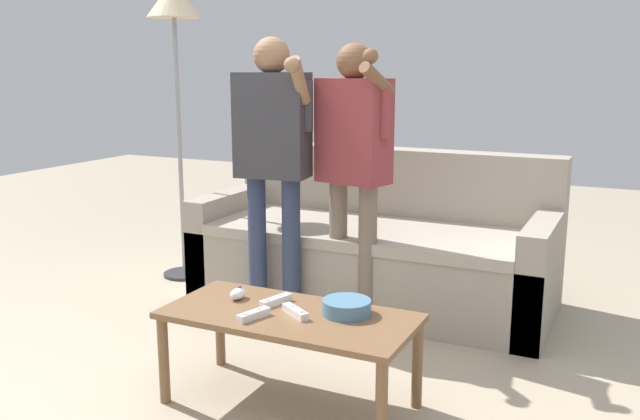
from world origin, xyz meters
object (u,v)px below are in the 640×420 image
(floor_lamp, at_px, (174,23))
(game_remote_wand_spare, at_px, (275,301))
(game_remote_nunchuk, at_px, (238,294))
(player_left, at_px, (273,147))
(snack_bowl, at_px, (347,307))
(couch, at_px, (375,250))
(coffee_table, at_px, (289,325))
(player_center, at_px, (353,152))
(game_remote_wand_far, at_px, (254,315))
(game_remote_wand_near, at_px, (295,312))

(floor_lamp, xyz_separation_m, game_remote_wand_spare, (1.37, -1.20, -1.21))
(game_remote_nunchuk, height_order, player_left, player_left)
(snack_bowl, relative_size, game_remote_wand_spare, 1.20)
(couch, height_order, coffee_table, couch)
(couch, height_order, game_remote_wand_spare, couch)
(coffee_table, relative_size, player_center, 0.69)
(couch, height_order, snack_bowl, couch)
(snack_bowl, bearing_deg, floor_lamp, 144.97)
(player_left, bearing_deg, game_remote_wand_far, -64.99)
(player_left, bearing_deg, game_remote_wand_spare, -60.20)
(coffee_table, bearing_deg, snack_bowl, 22.85)
(game_remote_wand_spare, bearing_deg, coffee_table, -34.09)
(player_left, relative_size, player_center, 1.02)
(game_remote_wand_far, height_order, game_remote_wand_spare, same)
(player_left, bearing_deg, game_remote_wand_near, -55.85)
(snack_bowl, height_order, game_remote_wand_near, snack_bowl)
(couch, distance_m, game_remote_wand_near, 1.41)
(game_remote_wand_near, bearing_deg, game_remote_wand_spare, 149.40)
(coffee_table, height_order, game_remote_wand_spare, game_remote_wand_spare)
(couch, relative_size, coffee_table, 2.01)
(snack_bowl, height_order, floor_lamp, floor_lamp)
(game_remote_wand_near, relative_size, game_remote_wand_far, 0.99)
(game_remote_wand_spare, bearing_deg, game_remote_wand_near, -30.60)
(coffee_table, bearing_deg, player_center, 97.61)
(player_left, relative_size, game_remote_wand_far, 9.88)
(game_remote_wand_far, bearing_deg, game_remote_wand_spare, 90.89)
(game_remote_wand_near, xyz_separation_m, game_remote_wand_far, (-0.13, -0.10, 0.00))
(player_left, xyz_separation_m, game_remote_wand_spare, (0.43, -0.76, -0.54))
(snack_bowl, distance_m, game_remote_nunchuk, 0.49)
(game_remote_wand_far, bearing_deg, snack_bowl, 32.95)
(floor_lamp, xyz_separation_m, player_left, (0.93, -0.44, -0.68))
(floor_lamp, distance_m, game_remote_wand_far, 2.29)
(coffee_table, xyz_separation_m, snack_bowl, (0.21, 0.09, 0.08))
(floor_lamp, bearing_deg, game_remote_wand_spare, -41.24)
(game_remote_wand_near, relative_size, game_remote_wand_spare, 0.93)
(coffee_table, xyz_separation_m, game_remote_nunchuk, (-0.28, 0.06, 0.07))
(game_remote_wand_near, bearing_deg, game_remote_nunchuk, 167.77)
(game_remote_wand_far, relative_size, game_remote_wand_spare, 0.94)
(floor_lamp, relative_size, game_remote_wand_near, 12.45)
(snack_bowl, xyz_separation_m, floor_lamp, (-1.68, 1.18, 1.20))
(game_remote_nunchuk, xyz_separation_m, game_remote_wand_near, (0.31, -0.07, -0.01))
(couch, xyz_separation_m, player_left, (-0.37, -0.55, 0.65))
(player_center, bearing_deg, game_remote_wand_far, -88.46)
(couch, height_order, floor_lamp, floor_lamp)
(player_center, height_order, game_remote_wand_spare, player_center)
(game_remote_nunchuk, relative_size, floor_lamp, 0.05)
(player_left, bearing_deg, couch, 56.27)
(coffee_table, height_order, game_remote_nunchuk, game_remote_nunchuk)
(game_remote_nunchuk, xyz_separation_m, game_remote_wand_spare, (0.17, 0.01, -0.01))
(game_remote_nunchuk, xyz_separation_m, floor_lamp, (-1.19, 1.21, 1.21))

